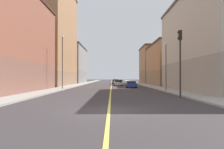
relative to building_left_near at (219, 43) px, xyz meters
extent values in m
plane|color=#383233|center=(-14.62, -18.93, -6.56)|extent=(400.00, 400.00, 0.00)
cube|color=#9E9B93|center=(-6.46, 30.07, -6.48)|extent=(2.60, 168.00, 0.15)
cube|color=#9E9B93|center=(-22.78, 30.07, -6.48)|extent=(2.60, 168.00, 0.15)
cube|color=#E5D14C|center=(-14.62, 30.07, -6.55)|extent=(0.16, 154.00, 0.01)
cube|color=#9D9688|center=(0.00, 0.00, -4.52)|extent=(10.32, 24.40, 4.07)
cube|color=#BCB29E|center=(0.00, 0.00, 1.82)|extent=(10.32, 24.40, 8.63)
cube|color=#8F6B4F|center=(0.00, 23.60, -4.83)|extent=(10.32, 19.08, 3.45)
cube|color=#A8754C|center=(0.00, 23.60, -0.17)|extent=(10.32, 19.08, 5.85)
cube|color=#4B3422|center=(0.00, 23.60, 2.95)|extent=(10.62, 19.38, 0.40)
cube|color=#8F6B4F|center=(0.00, 42.08, -4.49)|extent=(10.32, 15.57, 4.13)
cube|color=#A8754C|center=(0.00, 42.08, 0.98)|extent=(10.32, 15.57, 6.81)
cube|color=#4B3422|center=(0.00, 42.08, 4.59)|extent=(10.62, 15.87, 0.40)
cube|color=#8F6B4F|center=(-29.24, 21.73, -5.00)|extent=(10.32, 23.47, 3.11)
cube|color=#A8754C|center=(-29.24, 21.73, 6.15)|extent=(10.32, 23.47, 19.20)
cube|color=slate|center=(-29.24, 48.00, -4.61)|extent=(10.32, 23.31, 3.90)
cube|color=gray|center=(-29.24, 48.00, 1.31)|extent=(10.32, 23.31, 7.93)
cube|color=#3B3937|center=(-29.24, 48.00, 5.47)|extent=(10.62, 23.61, 0.40)
cylinder|color=#2D2D2D|center=(-8.16, -10.32, -3.90)|extent=(0.16, 0.16, 5.31)
cube|color=black|center=(-8.16, -10.32, -0.79)|extent=(0.28, 0.32, 0.90)
sphere|color=#320404|center=(-8.32, -10.32, -0.52)|extent=(0.20, 0.20, 0.20)
sphere|color=orange|center=(-8.32, -10.32, -0.80)|extent=(0.20, 0.20, 0.20)
sphere|color=black|center=(-8.32, -10.32, -1.08)|extent=(0.20, 0.20, 0.20)
cylinder|color=#4C4C51|center=(-7.16, -0.06, -3.34)|extent=(0.14, 0.14, 6.14)
sphere|color=#EAEACC|center=(-7.16, -0.06, -0.12)|extent=(0.36, 0.36, 0.36)
cylinder|color=#4C4C51|center=(-22.08, 4.43, -2.47)|extent=(0.14, 0.14, 7.87)
sphere|color=#EAEACC|center=(-22.08, 4.43, 1.62)|extent=(0.36, 0.36, 0.36)
cube|color=maroon|center=(-13.40, 37.29, -6.03)|extent=(1.84, 4.46, 0.61)
cube|color=black|center=(-13.40, 37.45, -5.48)|extent=(1.62, 1.92, 0.49)
cylinder|color=black|center=(-14.24, 38.68, -6.24)|extent=(0.22, 0.64, 0.64)
cylinder|color=black|center=(-12.56, 38.68, -6.24)|extent=(0.22, 0.64, 0.64)
cylinder|color=black|center=(-14.24, 35.91, -6.24)|extent=(0.22, 0.64, 0.64)
cylinder|color=black|center=(-12.56, 35.91, -6.24)|extent=(0.22, 0.64, 0.64)
cube|color=#23389E|center=(-10.96, 10.96, -6.05)|extent=(1.76, 4.14, 0.58)
cube|color=black|center=(-10.96, 11.14, -5.56)|extent=(1.54, 2.00, 0.40)
cylinder|color=black|center=(-11.76, 12.24, -6.24)|extent=(0.22, 0.64, 0.64)
cylinder|color=black|center=(-10.16, 12.24, -6.24)|extent=(0.22, 0.64, 0.64)
cylinder|color=black|center=(-11.76, 9.67, -6.24)|extent=(0.22, 0.64, 0.64)
cylinder|color=black|center=(-10.16, 9.67, -6.24)|extent=(0.22, 0.64, 0.64)
cube|color=silver|center=(-13.06, 21.55, -6.03)|extent=(2.06, 4.09, 0.62)
cube|color=black|center=(-13.06, 21.46, -5.47)|extent=(1.73, 1.99, 0.49)
cylinder|color=black|center=(-13.98, 22.75, -6.24)|extent=(0.25, 0.65, 0.64)
cylinder|color=black|center=(-12.27, 22.83, -6.24)|extent=(0.25, 0.65, 0.64)
cylinder|color=black|center=(-13.85, 20.27, -6.24)|extent=(0.25, 0.65, 0.64)
cylinder|color=black|center=(-12.15, 20.35, -6.24)|extent=(0.25, 0.65, 0.64)
camera|label=1|loc=(-14.45, -32.38, -4.69)|focal=38.49mm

